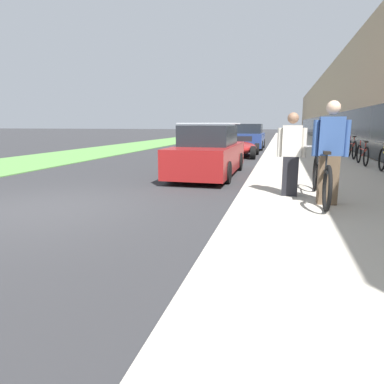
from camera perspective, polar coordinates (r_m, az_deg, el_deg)
name	(u,v)px	position (r m, az deg, el deg)	size (l,w,h in m)	color
ground_plane	(42,210)	(6.92, -23.74, -2.75)	(220.00, 220.00, 0.00)	#303033
sidewalk_slab	(301,145)	(26.34, 17.68, 7.44)	(4.50, 70.00, 0.14)	#BCB5A5
lawn_strip	(166,141)	(31.98, -4.33, 8.40)	(4.38, 70.00, 0.03)	#5B9347
tandem_bicycle	(321,178)	(6.93, 20.68, 2.14)	(0.52, 2.69, 0.98)	black
person_rider	(330,153)	(6.55, 22.00, 6.01)	(0.62, 0.24, 1.82)	brown
person_bystander	(291,155)	(7.12, 16.20, 6.02)	(0.56, 0.22, 1.65)	black
cruiser_bike_middle	(362,154)	(13.70, 26.52, 5.63)	(0.52, 1.82, 0.86)	black
cruiser_bike_farthest	(352,149)	(16.14, 25.06, 6.54)	(0.52, 1.87, 0.96)	black
parked_sedan_curbside	(209,153)	(10.60, 2.84, 6.54)	(1.77, 4.62, 1.60)	maroon
vintage_roadster_curbside	(238,148)	(17.07, 7.72, 7.29)	(1.86, 4.17, 0.98)	maroon
parked_sedan_far	(249,138)	(22.55, 9.49, 8.93)	(1.89, 4.07, 1.59)	navy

